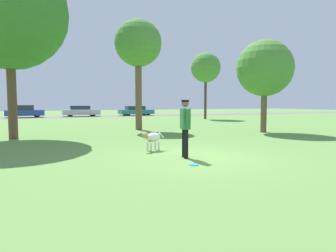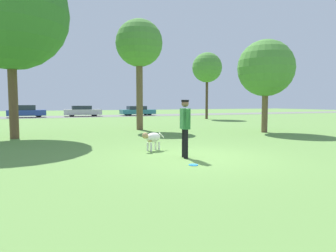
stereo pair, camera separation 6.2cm
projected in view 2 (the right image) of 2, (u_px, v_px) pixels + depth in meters
ground_plane at (196, 157)px, 9.04m from camera, size 120.00×120.00×0.00m
far_road_strip at (77, 116)px, 35.95m from camera, size 120.00×6.00×0.01m
person at (185, 124)px, 8.85m from camera, size 0.30×0.68×1.73m
dog at (152, 138)px, 10.21m from camera, size 0.95×0.52×0.65m
frisbee at (193, 165)px, 7.86m from camera, size 0.25×0.25×0.02m
tree_near_left at (10, 12)px, 13.30m from camera, size 5.14×5.14×8.26m
tree_mid_center at (139, 45)px, 17.88m from camera, size 2.81×2.81×6.61m
tree_near_right at (266, 68)px, 16.37m from camera, size 3.08×3.08×5.08m
tree_far_right at (207, 68)px, 30.15m from camera, size 3.00×3.00×6.70m
parked_car_blue at (26, 111)px, 33.41m from camera, size 4.06×1.98×1.39m
parked_car_silver at (83, 111)px, 36.09m from camera, size 4.42×1.89×1.30m
parked_car_teal at (137, 111)px, 38.91m from camera, size 4.43×1.86×1.23m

